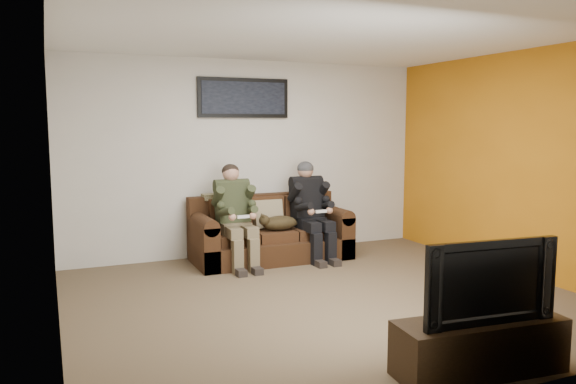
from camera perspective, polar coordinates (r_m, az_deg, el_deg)
name	(u,v)px	position (r m, az deg, el deg)	size (l,w,h in m)	color
floor	(326,299)	(5.79, 3.89, -10.74)	(5.00, 5.00, 0.00)	brown
ceiling	(328,35)	(5.59, 4.11, 15.58)	(5.00, 5.00, 0.00)	silver
wall_back	(251,158)	(7.61, -3.81, 3.46)	(5.00, 5.00, 0.00)	beige
wall_front	(494,198)	(3.70, 20.19, -0.59)	(5.00, 5.00, 0.00)	beige
wall_left	(53,181)	(4.93, -22.81, 1.06)	(4.50, 4.50, 0.00)	beige
wall_right	(519,164)	(7.04, 22.40, 2.68)	(4.50, 4.50, 0.00)	beige
accent_wall_right	(518,164)	(7.04, 22.34, 2.68)	(4.50, 4.50, 0.00)	#BD6E12
sofa	(269,235)	(7.37, -1.92, -4.40)	(2.01, 0.87, 0.82)	#371F10
throw_pillow	(268,214)	(7.35, -2.04, -2.25)	(0.38, 0.11, 0.37)	#938260
throw_blanket	(218,196)	(7.33, -7.10, -0.45)	(0.41, 0.20, 0.07)	#999470
person_left	(235,210)	(6.97, -5.39, -1.84)	(0.51, 0.87, 1.26)	#726247
person_right	(310,205)	(7.35, 2.30, -1.33)	(0.51, 0.86, 1.27)	black
cat	(278,223)	(7.18, -1.00, -3.14)	(0.66, 0.26, 0.24)	#403119
framed_poster	(244,98)	(7.53, -4.52, 9.51)	(1.25, 0.05, 0.52)	black
tv_stand	(479,346)	(4.33, 18.87, -14.62)	(1.24, 0.40, 0.39)	black
television	(482,279)	(4.18, 19.13, -8.35)	(1.02, 0.13, 0.59)	black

